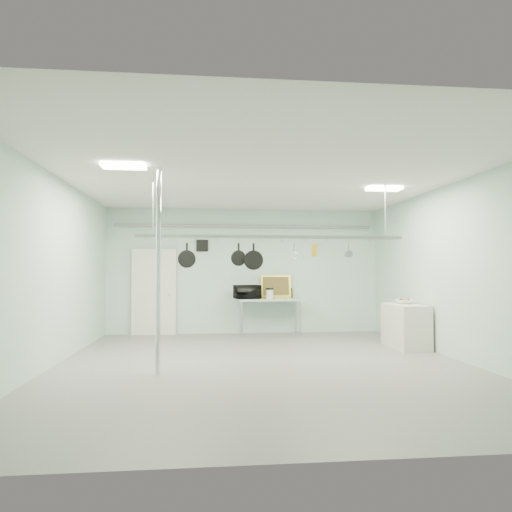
{
  "coord_description": "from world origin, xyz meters",
  "views": [
    {
      "loc": [
        -0.92,
        -7.75,
        1.57
      ],
      "look_at": [
        -0.02,
        1.0,
        1.88
      ],
      "focal_mm": 32.0,
      "sensor_mm": 36.0,
      "label": 1
    }
  ],
  "objects": [
    {
      "name": "painting_large",
      "position": [
        0.79,
        3.9,
        1.2
      ],
      "size": [
        0.79,
        0.17,
        0.58
      ],
      "primitive_type": "cube",
      "rotation": [
        -0.14,
        0.0,
        -0.05
      ],
      "color": "gold",
      "rests_on": "prep_table"
    },
    {
      "name": "microwave",
      "position": [
        0.02,
        3.54,
        1.08
      ],
      "size": [
        0.7,
        0.55,
        0.34
      ],
      "primitive_type": "imported",
      "rotation": [
        0.0,
        0.0,
        3.38
      ],
      "color": "black",
      "rests_on": "prep_table"
    },
    {
      "name": "skillet_left",
      "position": [
        -1.31,
        0.3,
        1.87
      ],
      "size": [
        0.31,
        0.12,
        0.43
      ],
      "primitive_type": null,
      "rotation": [
        0.0,
        0.0,
        0.2
      ],
      "color": "black",
      "rests_on": "pot_rack"
    },
    {
      "name": "chrome_pole",
      "position": [
        -1.7,
        -0.6,
        1.6
      ],
      "size": [
        0.08,
        0.08,
        3.2
      ],
      "primitive_type": "cylinder",
      "color": "silver",
      "rests_on": "floor"
    },
    {
      "name": "right_wall",
      "position": [
        3.49,
        0.0,
        1.6
      ],
      "size": [
        0.02,
        8.0,
        3.2
      ],
      "primitive_type": "cube",
      "color": "silver",
      "rests_on": "floor"
    },
    {
      "name": "side_cabinet",
      "position": [
        3.15,
        1.4,
        0.45
      ],
      "size": [
        0.6,
        1.2,
        0.9
      ],
      "primitive_type": "cube",
      "color": "beige",
      "rests_on": "floor"
    },
    {
      "name": "floor",
      "position": [
        0.0,
        0.0,
        0.0
      ],
      "size": [
        8.0,
        8.0,
        0.0
      ],
      "primitive_type": "plane",
      "color": "gray",
      "rests_on": "ground"
    },
    {
      "name": "painting_small",
      "position": [
        1.08,
        3.9,
        1.03
      ],
      "size": [
        0.3,
        0.1,
        0.25
      ],
      "primitive_type": "cube",
      "rotation": [
        -0.17,
        0.0,
        0.07
      ],
      "color": "#311F11",
      "rests_on": "prep_table"
    },
    {
      "name": "light_panel_left",
      "position": [
        -2.2,
        -0.8,
        3.16
      ],
      "size": [
        0.65,
        0.3,
        0.05
      ],
      "primitive_type": "cube",
      "color": "white",
      "rests_on": "ceiling"
    },
    {
      "name": "fruit_bowl",
      "position": [
        3.18,
        1.51,
        0.94
      ],
      "size": [
        0.41,
        0.41,
        0.09
      ],
      "primitive_type": "imported",
      "rotation": [
        0.0,
        0.0,
        0.15
      ],
      "color": "white",
      "rests_on": "side_cabinet"
    },
    {
      "name": "skillet_mid",
      "position": [
        -0.4,
        0.3,
        1.89
      ],
      "size": [
        0.28,
        0.12,
        0.39
      ],
      "primitive_type": null,
      "rotation": [
        0.0,
        0.0,
        0.21
      ],
      "color": "black",
      "rests_on": "pot_rack"
    },
    {
      "name": "conduit_pipe",
      "position": [
        0.0,
        3.9,
        2.75
      ],
      "size": [
        6.6,
        0.07,
        0.07
      ],
      "primitive_type": "cylinder",
      "rotation": [
        0.0,
        1.57,
        0.0
      ],
      "color": "gray",
      "rests_on": "back_wall"
    },
    {
      "name": "fruit_cluster",
      "position": [
        3.18,
        1.51,
        0.98
      ],
      "size": [
        0.24,
        0.24,
        0.09
      ],
      "primitive_type": null,
      "color": "#A30F1E",
      "rests_on": "fruit_bowl"
    },
    {
      "name": "saucepan",
      "position": [
        1.6,
        0.3,
        1.96
      ],
      "size": [
        0.15,
        0.12,
        0.24
      ],
      "primitive_type": null,
      "rotation": [
        0.0,
        0.0,
        0.28
      ],
      "color": "#ABACB0",
      "rests_on": "pot_rack"
    },
    {
      "name": "back_wall",
      "position": [
        0.0,
        3.99,
        1.6
      ],
      "size": [
        7.0,
        0.02,
        3.2
      ],
      "primitive_type": "cube",
      "color": "silver",
      "rests_on": "floor"
    },
    {
      "name": "ceiling",
      "position": [
        0.0,
        0.0,
        3.19
      ],
      "size": [
        7.0,
        8.0,
        0.02
      ],
      "primitive_type": "cube",
      "color": "silver",
      "rests_on": "back_wall"
    },
    {
      "name": "prep_table",
      "position": [
        0.6,
        3.6,
        0.83
      ],
      "size": [
        1.6,
        0.7,
        0.91
      ],
      "color": "#A0BDAF",
      "rests_on": "floor"
    },
    {
      "name": "light_panel_right",
      "position": [
        2.4,
        0.6,
        3.16
      ],
      "size": [
        0.65,
        0.3,
        0.05
      ],
      "primitive_type": "cube",
      "color": "white",
      "rests_on": "ceiling"
    },
    {
      "name": "pot_rack",
      "position": [
        0.2,
        0.3,
        2.23
      ],
      "size": [
        4.8,
        0.06,
        1.0
      ],
      "color": "#B7B7BC",
      "rests_on": "ceiling"
    },
    {
      "name": "skillet_right",
      "position": [
        -0.14,
        0.3,
        1.85
      ],
      "size": [
        0.35,
        0.08,
        0.48
      ],
      "primitive_type": null,
      "rotation": [
        0.0,
        0.0,
        0.04
      ],
      "color": "black",
      "rests_on": "pot_rack"
    },
    {
      "name": "grater",
      "position": [
        0.97,
        0.3,
        1.96
      ],
      "size": [
        0.1,
        0.06,
        0.24
      ],
      "primitive_type": null,
      "rotation": [
        0.0,
        0.0,
        0.41
      ],
      "color": "gold",
      "rests_on": "pot_rack"
    },
    {
      "name": "whisk",
      "position": [
        0.6,
        0.3,
        1.94
      ],
      "size": [
        0.14,
        0.14,
        0.29
      ],
      "primitive_type": null,
      "rotation": [
        0.0,
        0.0,
        0.01
      ],
      "color": "#A7A6AB",
      "rests_on": "pot_rack"
    },
    {
      "name": "coffee_canister",
      "position": [
        0.58,
        3.46,
        1.02
      ],
      "size": [
        0.2,
        0.2,
        0.23
      ],
      "primitive_type": "cylinder",
      "rotation": [
        0.0,
        0.0,
        -0.12
      ],
      "color": "silver",
      "rests_on": "prep_table"
    },
    {
      "name": "door",
      "position": [
        -2.3,
        3.94,
        1.05
      ],
      "size": [
        1.1,
        0.1,
        2.2
      ],
      "primitive_type": "cube",
      "color": "silver",
      "rests_on": "floor"
    },
    {
      "name": "wall_vent",
      "position": [
        -1.1,
        3.97,
        2.25
      ],
      "size": [
        0.3,
        0.04,
        0.3
      ],
      "primitive_type": "cube",
      "color": "black",
      "rests_on": "back_wall"
    }
  ]
}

